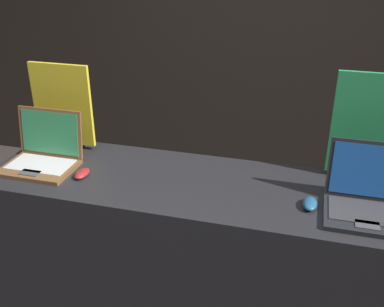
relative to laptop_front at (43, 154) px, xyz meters
name	(u,v)px	position (x,y,z in m)	size (l,w,h in m)	color
wall_back	(254,17)	(0.76, 1.85, 0.41)	(8.00, 0.05, 2.80)	black
display_counter	(192,261)	(0.76, 0.02, -0.53)	(1.97, 0.60, 0.93)	black
laptop_front	(43,154)	(0.00, 0.00, 0.00)	(0.35, 0.29, 0.27)	brown
mouse_front	(82,173)	(0.24, -0.06, -0.05)	(0.06, 0.11, 0.03)	maroon
promo_stand_front	(63,109)	(0.00, 0.23, 0.16)	(0.33, 0.07, 0.46)	black
laptop_back	(367,198)	(1.52, -0.02, 0.00)	(0.33, 0.30, 0.28)	black
mouse_back	(310,204)	(1.30, -0.05, -0.04)	(0.06, 0.11, 0.03)	navy
promo_stand_back	(369,130)	(1.52, 0.27, 0.18)	(0.33, 0.07, 0.51)	black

